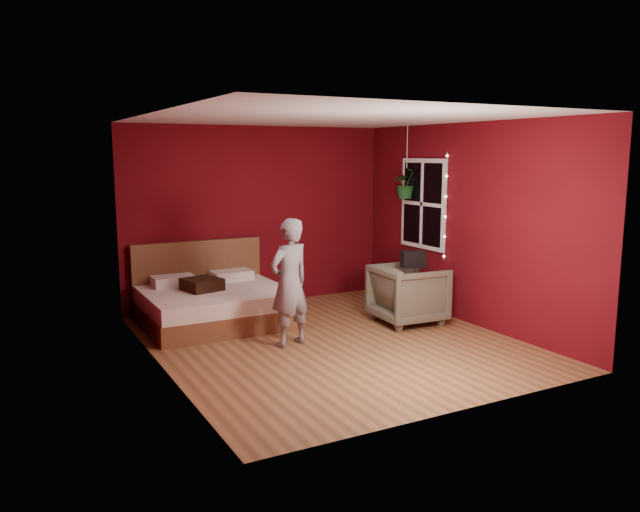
{
  "coord_description": "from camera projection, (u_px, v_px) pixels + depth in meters",
  "views": [
    {
      "loc": [
        -3.49,
        -6.19,
        2.2
      ],
      "look_at": [
        0.04,
        0.4,
        0.97
      ],
      "focal_mm": 35.0,
      "sensor_mm": 36.0,
      "label": 1
    }
  ],
  "objects": [
    {
      "name": "handbag",
      "position": [
        413.0,
        259.0,
        7.94
      ],
      "size": [
        0.33,
        0.22,
        0.21
      ],
      "primitive_type": "cube",
      "rotation": [
        0.0,
        0.0,
        -0.25
      ],
      "color": "black",
      "rests_on": "armchair"
    },
    {
      "name": "armchair",
      "position": [
        408.0,
        294.0,
        8.16
      ],
      "size": [
        0.9,
        0.88,
        0.77
      ],
      "primitive_type": "imported",
      "rotation": [
        0.0,
        0.0,
        1.5
      ],
      "color": "#605F4B",
      "rests_on": "ground"
    },
    {
      "name": "hanging_plant",
      "position": [
        406.0,
        183.0,
        8.99
      ],
      "size": [
        0.48,
        0.44,
        1.04
      ],
      "color": "silver",
      "rests_on": "room_walls"
    },
    {
      "name": "floor",
      "position": [
        333.0,
        342.0,
        7.37
      ],
      "size": [
        4.5,
        4.5,
        0.0
      ],
      "primitive_type": "plane",
      "color": "#92613A",
      "rests_on": "ground"
    },
    {
      "name": "fairy_lights",
      "position": [
        446.0,
        207.0,
        8.35
      ],
      "size": [
        0.04,
        0.04,
        1.45
      ],
      "color": "silver",
      "rests_on": "room_walls"
    },
    {
      "name": "room_walls",
      "position": [
        333.0,
        200.0,
        7.09
      ],
      "size": [
        4.04,
        4.54,
        2.62
      ],
      "color": "#5D0912",
      "rests_on": "ground"
    },
    {
      "name": "bed",
      "position": [
        214.0,
        303.0,
        8.19
      ],
      "size": [
        1.83,
        1.56,
        1.01
      ],
      "color": "brown",
      "rests_on": "ground"
    },
    {
      "name": "window",
      "position": [
        423.0,
        204.0,
        8.82
      ],
      "size": [
        0.05,
        0.97,
        1.27
      ],
      "color": "white",
      "rests_on": "room_walls"
    },
    {
      "name": "person",
      "position": [
        290.0,
        283.0,
        7.14
      ],
      "size": [
        0.61,
        0.48,
        1.48
      ],
      "primitive_type": "imported",
      "rotation": [
        0.0,
        0.0,
        3.41
      ],
      "color": "gray",
      "rests_on": "ground"
    },
    {
      "name": "throw_pillow",
      "position": [
        202.0,
        284.0,
        8.05
      ],
      "size": [
        0.52,
        0.52,
        0.15
      ],
      "primitive_type": "cube",
      "rotation": [
        0.0,
        0.0,
        0.24
      ],
      "color": "black",
      "rests_on": "bed"
    }
  ]
}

